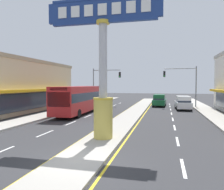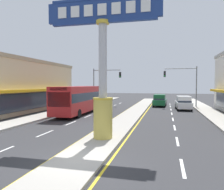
{
  "view_description": "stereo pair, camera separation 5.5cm",
  "coord_description": "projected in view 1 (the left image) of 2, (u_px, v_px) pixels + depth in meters",
  "views": [
    {
      "loc": [
        3.73,
        -9.03,
        3.46
      ],
      "look_at": [
        -0.57,
        8.67,
        2.6
      ],
      "focal_mm": 35.22,
      "sensor_mm": 36.0,
      "label": 1
    },
    {
      "loc": [
        3.78,
        -9.02,
        3.46
      ],
      "look_at": [
        -0.57,
        8.67,
        2.6
      ],
      "focal_mm": 35.22,
      "sensor_mm": 36.0,
      "label": 2
    }
  ],
  "objects": [
    {
      "name": "sidewalk_right",
      "position": [
        216.0,
        117.0,
        23.21
      ],
      "size": [
        2.44,
        60.0,
        0.18
      ],
      "primitive_type": "cube",
      "color": "#ADA89E",
      "rests_on": "ground"
    },
    {
      "name": "storefront_left",
      "position": [
        13.0,
        86.0,
        28.59
      ],
      "size": [
        8.03,
        21.34,
        6.69
      ],
      "color": "beige",
      "rests_on": "ground"
    },
    {
      "name": "district_sign",
      "position": [
        103.0,
        67.0,
        13.48
      ],
      "size": [
        7.16,
        1.24,
        8.62
      ],
      "color": "gold",
      "rests_on": "median_strip"
    },
    {
      "name": "sidewalk_left",
      "position": [
        60.0,
        112.0,
        27.46
      ],
      "size": [
        2.44,
        60.0,
        0.18
      ],
      "primitive_type": "cube",
      "color": "#ADA89E",
      "rests_on": "ground"
    },
    {
      "name": "suv_near_left_lane",
      "position": [
        159.0,
        100.0,
        34.96
      ],
      "size": [
        2.14,
        4.69,
        1.9
      ],
      "color": "#14562D",
      "rests_on": "ground"
    },
    {
      "name": "median_strip",
      "position": [
        134.0,
        112.0,
        27.28
      ],
      "size": [
        2.39,
        52.0,
        0.14
      ],
      "primitive_type": "cube",
      "color": "#A39E93",
      "rests_on": "ground"
    },
    {
      "name": "bus_far_right_lane",
      "position": [
        80.0,
        98.0,
        26.07
      ],
      "size": [
        2.81,
        11.26,
        3.26
      ],
      "color": "#B21E1E",
      "rests_on": "ground"
    },
    {
      "name": "lane_markings",
      "position": [
        133.0,
        114.0,
        25.97
      ],
      "size": [
        9.13,
        52.0,
        0.01
      ],
      "color": "silver",
      "rests_on": "ground"
    },
    {
      "name": "ground_plane",
      "position": [
        79.0,
        162.0,
        9.81
      ],
      "size": [
        160.0,
        160.0,
        0.0
      ],
      "primitive_type": "plane",
      "color": "#303033"
    },
    {
      "name": "traffic_light_right_side",
      "position": [
        184.0,
        79.0,
        33.04
      ],
      "size": [
        4.86,
        0.46,
        6.2
      ],
      "color": "slate",
      "rests_on": "ground"
    },
    {
      "name": "traffic_light_left_side",
      "position": [
        103.0,
        80.0,
        36.96
      ],
      "size": [
        4.86,
        0.46,
        6.2
      ],
      "color": "slate",
      "rests_on": "ground"
    },
    {
      "name": "suv_near_right_lane",
      "position": [
        183.0,
        103.0,
        30.23
      ],
      "size": [
        2.11,
        4.67,
        1.9
      ],
      "color": "white",
      "rests_on": "ground"
    }
  ]
}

